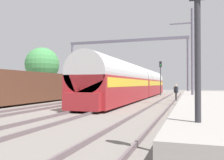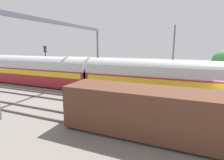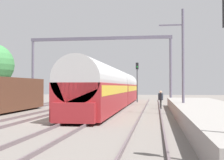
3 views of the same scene
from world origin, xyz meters
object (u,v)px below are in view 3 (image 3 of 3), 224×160
Objects in this scene: passenger_train at (114,88)px; railway_signal_far at (137,77)px; catenary_gantry at (99,54)px; person_crossing at (161,98)px.

railway_signal_far is at bearing 77.39° from passenger_train.
railway_signal_far is 0.32× the size of catenary_gantry.
passenger_train is 1.99× the size of catenary_gantry.
railway_signal_far is 7.98m from catenary_gantry.
person_crossing is 12.38m from railway_signal_far.
railway_signal_far is at bearing 58.68° from catenary_gantry.
passenger_train is 4.89m from catenary_gantry.
person_crossing is at bearing -37.74° from catenary_gantry.
catenary_gantry is (-6.87, 5.32, 4.88)m from person_crossing.
passenger_train is 18.99× the size of person_crossing.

